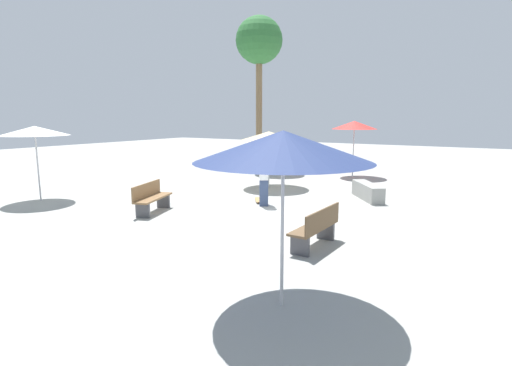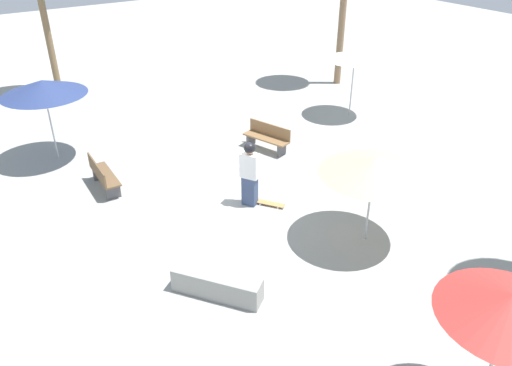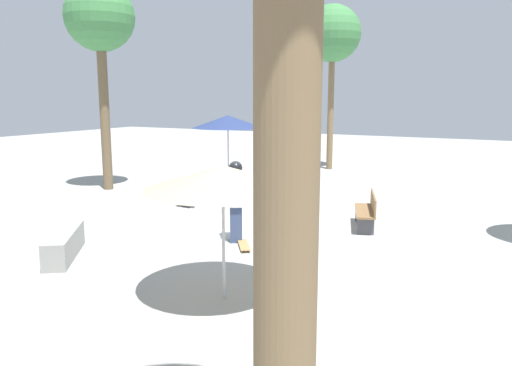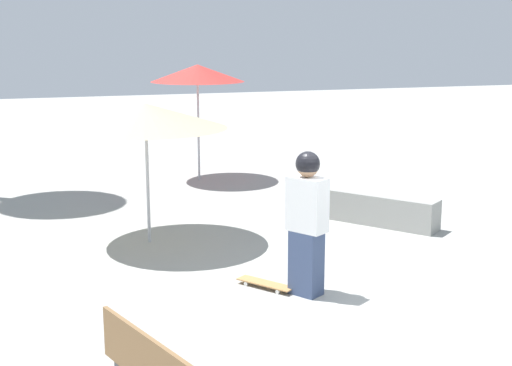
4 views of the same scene
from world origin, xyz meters
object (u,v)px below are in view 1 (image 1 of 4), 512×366
Objects in this scene: shade_umbrella_white at (35,131)px; skateboard at (259,200)px; shade_umbrella_red at (354,125)px; concrete_ledge at (368,191)px; shade_umbrella_navy at (283,146)px; skater_main at (264,174)px; palm_tree_center_right at (259,43)px; bench_far at (316,228)px; bench_near at (151,198)px; shade_umbrella_tan at (269,136)px.

skateboard is at bearing 120.24° from shade_umbrella_white.
skateboard is at bearing -7.17° from shade_umbrella_red.
shade_umbrella_navy is (8.22, 1.09, 2.06)m from concrete_ledge.
skater_main is at bearing -43.68° from concrete_ledge.
concrete_ledge is 0.71× the size of shade_umbrella_red.
shade_umbrella_white is 0.32× the size of palm_tree_center_right.
palm_tree_center_right is at bearing -89.10° from shade_umbrella_red.
bench_far is 13.89m from palm_tree_center_right.
skater_main is 3.42m from bench_near.
shade_umbrella_tan is at bearing 139.94° from shade_umbrella_white.
skater_main is 0.75× the size of shade_umbrella_white.
shade_umbrella_tan is (-5.35, 0.83, 1.55)m from bench_near.
bench_near is at bearing 99.84° from shade_umbrella_white.
skateboard is 0.30× the size of shade_umbrella_navy.
palm_tree_center_right is (0.08, -4.96, 3.95)m from shade_umbrella_red.
bench_far is at bearing -169.40° from skateboard.
shade_umbrella_navy reaches higher than bench_far.
shade_umbrella_white is at bearing -40.06° from shade_umbrella_tan.
bench_near is (2.85, -1.87, 0.37)m from skateboard.
skateboard is (-0.36, -0.41, -0.92)m from skater_main.
shade_umbrella_tan is at bearing -23.42° from shade_umbrella_red.
bench_near is 1.03× the size of bench_far.
skater_main is 7.44m from shade_umbrella_white.
skater_main is 7.42m from shade_umbrella_red.
shade_umbrella_tan is at bearing 35.11° from palm_tree_center_right.
concrete_ledge is (-2.24, 2.89, 0.20)m from skateboard.
skater_main is 3.36m from shade_umbrella_tan.
concrete_ledge is 8.55m from shade_umbrella_navy.
shade_umbrella_red reaches higher than shade_umbrella_white.
skateboard is 4.74m from bench_far.
palm_tree_center_right is (-7.20, -4.49, 5.32)m from skater_main.
palm_tree_center_right is at bearing -147.78° from shade_umbrella_navy.
palm_tree_center_right reaches higher than bench_near.
skateboard is at bearing 30.88° from palm_tree_center_right.
skateboard is 3.32m from shade_umbrella_tan.
shade_umbrella_white is at bearing 94.04° from bench_far.
shade_umbrella_red is at bearing -42.47° from skateboard.
skateboard is 7.33m from shade_umbrella_red.
shade_umbrella_red is 0.33× the size of palm_tree_center_right.
shade_umbrella_white is (0.75, -4.30, 1.85)m from bench_near.
concrete_ledge is 0.23× the size of palm_tree_center_right.
skater_main is 1.07m from skateboard.
palm_tree_center_right is at bearing -144.89° from shade_umbrella_tan.
bench_far is 0.65× the size of shade_umbrella_tan.
skateboard is 3.67m from concrete_ledge.
concrete_ledge is 4.30m from shade_umbrella_tan.
bench_near reaches higher than concrete_ledge.
shade_umbrella_navy is at bearing 13.60° from shade_umbrella_red.
palm_tree_center_right is at bearing 0.52° from skater_main.
shade_umbrella_navy is at bearing -178.92° from skater_main.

